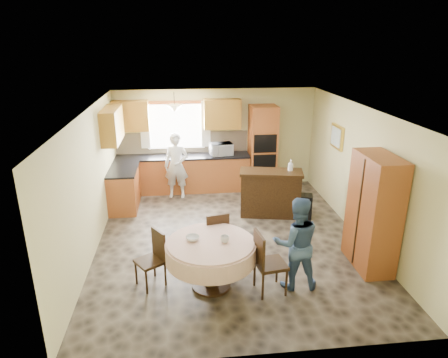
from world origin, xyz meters
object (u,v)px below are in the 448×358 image
object	(u,v)px
sideboard	(270,194)
dining_table	(211,252)
oven_tower	(262,148)
person_sink	(176,166)
cupboard	(373,213)
person_dining	(296,243)
chair_left	(154,256)
chair_right	(266,260)
chair_back	(216,235)

from	to	relation	value
sideboard	dining_table	world-z (taller)	sideboard
oven_tower	person_sink	bearing A→B (deg)	-169.76
cupboard	person_dining	size ratio (longest dim) A/B	1.31
oven_tower	person_sink	size ratio (longest dim) A/B	1.34
cupboard	chair_left	xyz separation A→B (m)	(-3.59, -0.16, -0.48)
sideboard	dining_table	size ratio (longest dim) A/B	0.96
chair_left	oven_tower	bearing A→B (deg)	114.54
cupboard	dining_table	xyz separation A→B (m)	(-2.71, -0.35, -0.36)
chair_left	person_sink	bearing A→B (deg)	141.02
person_dining	chair_right	bearing A→B (deg)	16.02
oven_tower	dining_table	bearing A→B (deg)	-111.36
dining_table	person_dining	bearing A→B (deg)	-4.98
chair_left	chair_right	size ratio (longest dim) A/B	0.89
dining_table	chair_right	bearing A→B (deg)	-15.38
person_dining	sideboard	bearing A→B (deg)	-91.02
cupboard	person_sink	bearing A→B (deg)	133.02
oven_tower	chair_left	world-z (taller)	oven_tower
oven_tower	chair_right	distance (m)	4.53
sideboard	cupboard	size ratio (longest dim) A/B	0.68
chair_left	person_dining	xyz separation A→B (m)	(2.17, -0.30, 0.25)
cupboard	chair_left	world-z (taller)	cupboard
chair_back	person_sink	xyz separation A→B (m)	(-0.66, 3.10, 0.27)
oven_tower	sideboard	bearing A→B (deg)	-95.07
cupboard	chair_left	bearing A→B (deg)	-177.52
oven_tower	chair_right	xyz separation A→B (m)	(-0.84, -4.42, -0.50)
dining_table	chair_right	xyz separation A→B (m)	(0.81, -0.22, -0.06)
oven_tower	person_dining	distance (m)	4.34
person_sink	person_dining	xyz separation A→B (m)	(1.81, -3.92, -0.05)
cupboard	chair_back	distance (m)	2.63
dining_table	oven_tower	bearing A→B (deg)	68.64
chair_right	person_dining	world-z (taller)	person_dining
person_dining	chair_back	bearing A→B (deg)	-32.18
dining_table	chair_right	world-z (taller)	chair_right
chair_right	person_dining	xyz separation A→B (m)	(0.49, 0.11, 0.19)
dining_table	person_dining	xyz separation A→B (m)	(1.29, -0.11, 0.13)
cupboard	person_sink	xyz separation A→B (m)	(-3.23, 3.46, -0.18)
dining_table	person_sink	xyz separation A→B (m)	(-0.52, 3.81, 0.18)
oven_tower	person_sink	xyz separation A→B (m)	(-2.16, -0.39, -0.27)
sideboard	person_dining	world-z (taller)	person_dining
oven_tower	cupboard	distance (m)	4.00
sideboard	chair_right	size ratio (longest dim) A/B	1.32
oven_tower	chair_left	bearing A→B (deg)	-122.16
person_sink	person_dining	size ratio (longest dim) A/B	1.06
cupboard	dining_table	world-z (taller)	cupboard
oven_tower	chair_back	size ratio (longest dim) A/B	2.23
oven_tower	cupboard	xyz separation A→B (m)	(1.07, -3.85, -0.09)
oven_tower	dining_table	world-z (taller)	oven_tower
dining_table	person_dining	world-z (taller)	person_dining
oven_tower	chair_back	world-z (taller)	oven_tower
oven_tower	person_dining	size ratio (longest dim) A/B	1.42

